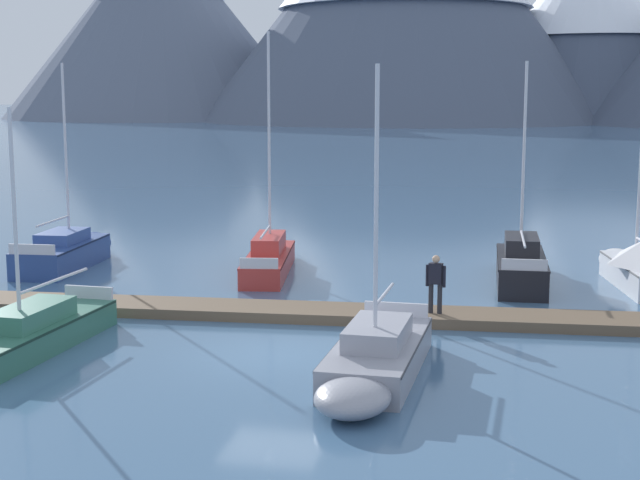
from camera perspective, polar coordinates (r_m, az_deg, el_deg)
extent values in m
plane|color=#426689|center=(24.19, -2.83, -6.90)|extent=(700.00, 700.00, 0.00)
cone|color=slate|center=(226.83, -9.60, 12.96)|extent=(72.32, 72.32, 44.83)
cone|color=#424C60|center=(215.92, 16.05, 12.27)|extent=(62.13, 62.13, 39.81)
cube|color=brown|center=(27.92, -0.81, -4.39)|extent=(26.15, 3.12, 0.30)
cylinder|color=#38383D|center=(27.20, -1.07, -4.82)|extent=(25.03, 1.51, 0.24)
cylinder|color=#38383D|center=(28.66, -0.57, -4.10)|extent=(25.03, 1.51, 0.24)
cube|color=navy|center=(36.63, -15.29, -0.93)|extent=(2.15, 5.25, 0.97)
ellipsoid|color=navy|center=(39.26, -13.63, -0.21)|extent=(1.68, 1.88, 0.93)
cube|color=#121D39|center=(36.56, -15.32, -0.24)|extent=(2.19, 5.15, 0.06)
cylinder|color=silver|center=(36.87, -15.08, 5.11)|extent=(0.10, 0.10, 6.64)
cylinder|color=silver|center=(35.83, -15.80, 1.11)|extent=(0.24, 2.81, 0.08)
cube|color=#2F4A8A|center=(36.64, -15.26, 0.19)|extent=(1.43, 2.39, 0.44)
cube|color=silver|center=(34.28, -16.97, -0.55)|extent=(1.67, 0.20, 0.36)
cube|color=#336B56|center=(25.61, -16.78, -5.55)|extent=(1.97, 6.02, 0.72)
cube|color=#163027|center=(25.54, -16.82, -4.85)|extent=(2.00, 5.90, 0.06)
cylinder|color=silver|center=(24.47, -17.92, 1.17)|extent=(0.10, 0.10, 5.51)
cylinder|color=silver|center=(26.23, -15.71, -2.37)|extent=(0.27, 3.45, 0.08)
cube|color=#3A7560|center=(25.35, -17.02, -4.31)|extent=(1.29, 2.73, 0.48)
cube|color=silver|center=(27.92, -13.76, -3.08)|extent=(1.48, 0.18, 0.36)
cube|color=#B2332D|center=(34.42, -3.12, -1.43)|extent=(2.29, 6.23, 0.76)
ellipsoid|color=#B2332D|center=(37.66, -2.58, -0.51)|extent=(1.41, 1.68, 0.72)
cube|color=#501614|center=(34.36, -3.12, -0.88)|extent=(2.31, 6.12, 0.06)
cylinder|color=silver|center=(34.41, -3.09, 5.86)|extent=(0.10, 0.10, 7.93)
cylinder|color=silver|center=(33.28, -3.31, 0.50)|extent=(0.50, 2.90, 0.08)
cube|color=#C03A35|center=(34.44, -3.10, -0.24)|extent=(1.38, 2.86, 0.65)
cube|color=silver|center=(31.42, -3.70, -1.42)|extent=(1.28, 0.28, 0.36)
cube|color=#93939E|center=(22.60, 3.55, -7.06)|extent=(2.06, 5.45, 0.76)
ellipsoid|color=#93939E|center=(19.73, 1.98, -9.47)|extent=(1.66, 2.10, 0.72)
cube|color=#424247|center=(22.50, 3.56, -6.22)|extent=(2.10, 5.35, 0.06)
cylinder|color=silver|center=(21.38, 3.41, 1.90)|extent=(0.10, 0.10, 6.45)
cylinder|color=silver|center=(22.97, 3.90, -3.28)|extent=(0.17, 2.48, 0.08)
cube|color=#A0A0AB|center=(22.30, 3.50, -5.61)|extent=(1.39, 2.47, 0.48)
cube|color=silver|center=(24.95, 4.61, -4.18)|extent=(1.68, 0.16, 0.36)
cube|color=black|center=(33.03, 12.01, -1.84)|extent=(1.71, 5.36, 1.02)
ellipsoid|color=black|center=(36.02, 11.85, -0.93)|extent=(1.40, 2.16, 0.97)
cube|color=black|center=(32.95, 12.04, -1.04)|extent=(1.75, 5.25, 0.06)
cylinder|color=silver|center=(33.33, 12.18, 4.84)|extent=(0.10, 0.10, 6.58)
cylinder|color=silver|center=(31.90, 12.14, 0.07)|extent=(0.17, 3.45, 0.08)
cube|color=black|center=(33.02, 12.05, -0.34)|extent=(1.17, 2.42, 0.69)
cube|color=silver|center=(30.37, 12.22, -1.47)|extent=(1.42, 0.14, 0.36)
cube|color=silver|center=(33.71, 18.74, -2.03)|extent=(2.26, 5.06, 0.88)
ellipsoid|color=silver|center=(36.36, 17.51, -1.18)|extent=(1.60, 2.29, 0.83)
cylinder|color=silver|center=(33.84, 18.73, 3.68)|extent=(0.10, 0.10, 5.74)
cylinder|color=#232328|center=(27.26, 7.23, -3.54)|extent=(0.14, 0.14, 0.86)
cylinder|color=#232328|center=(27.33, 6.70, -3.50)|extent=(0.14, 0.14, 0.86)
cube|color=black|center=(27.14, 6.99, -2.02)|extent=(0.41, 0.29, 0.60)
sphere|color=tan|center=(27.07, 7.01, -1.15)|extent=(0.22, 0.22, 0.22)
cylinder|color=black|center=(27.09, 7.50, -2.20)|extent=(0.09, 0.09, 0.62)
cylinder|color=black|center=(27.22, 6.48, -2.13)|extent=(0.09, 0.09, 0.62)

